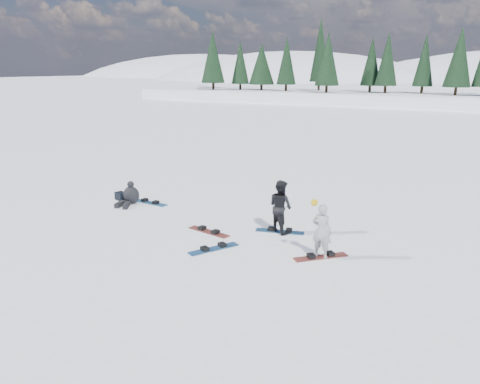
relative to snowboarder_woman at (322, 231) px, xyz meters
The scene contains 11 objects.
ground 1.81m from the snowboarder_woman, 168.43° to the left, with size 420.00×420.00×0.00m, color white.
alpine_backdrop 190.54m from the snowboarder_woman, 94.03° to the left, with size 412.50×227.00×53.20m.
snowboarder_woman is the anchor object (origin of this frame).
snowboarder_man 2.21m from the snowboarder_woman, 143.14° to the left, with size 0.80×0.62×1.64m, color black.
seated_rider 8.01m from the snowboarder_woman, 169.51° to the left, with size 0.78×1.13×0.87m.
gear_bag 8.76m from the snowboarder_woman, 168.69° to the left, with size 0.45×0.30×0.30m, color black.
snowboard_woman 0.75m from the snowboarder_woman, 30.96° to the left, with size 1.50×0.28×0.03m, color #9A3321.
snowboard_man 2.33m from the snowboarder_woman, 143.14° to the left, with size 1.50×0.28×0.03m, color navy.
snowboard_loose_a 3.04m from the snowboarder_woman, 162.91° to the right, with size 1.50×0.28×0.03m, color #19538D.
snowboard_loose_c 7.59m from the snowboarder_woman, 165.40° to the left, with size 1.50×0.28×0.03m, color #1C639C.
snowboard_loose_b 3.76m from the snowboarder_woman, behind, with size 1.50×0.28×0.03m, color maroon.
Camera 1 is at (5.26, -11.56, 4.93)m, focal length 35.00 mm.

